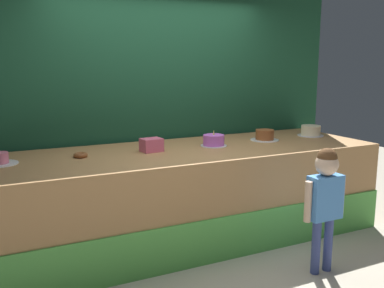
% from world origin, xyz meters
% --- Properties ---
extents(ground_plane, '(12.00, 12.00, 0.00)m').
position_xyz_m(ground_plane, '(0.00, 0.00, 0.00)').
color(ground_plane, '#BCB29E').
extents(stage_platform, '(4.01, 1.30, 0.93)m').
position_xyz_m(stage_platform, '(0.00, 0.63, 0.46)').
color(stage_platform, '#B27F4C').
rests_on(stage_platform, ground_plane).
extents(curtain_backdrop, '(4.62, 0.08, 2.73)m').
position_xyz_m(curtain_backdrop, '(0.00, 1.38, 1.37)').
color(curtain_backdrop, '#19472D').
rests_on(curtain_backdrop, ground_plane).
extents(child_figure, '(0.42, 0.19, 1.09)m').
position_xyz_m(child_figure, '(0.73, -0.56, 0.71)').
color(child_figure, '#3F4C8C').
rests_on(child_figure, ground_plane).
extents(pink_box, '(0.21, 0.18, 0.13)m').
position_xyz_m(pink_box, '(-0.34, 0.69, 1.00)').
color(pink_box, '#E36182').
rests_on(pink_box, stage_platform).
extents(donut, '(0.13, 0.13, 0.04)m').
position_xyz_m(donut, '(-1.02, 0.72, 0.95)').
color(donut, brown).
rests_on(donut, stage_platform).
extents(cake_center_left, '(0.27, 0.27, 0.18)m').
position_xyz_m(cake_center_left, '(0.34, 0.67, 0.99)').
color(cake_center_left, white).
rests_on(cake_center_left, stage_platform).
extents(cake_center_right, '(0.32, 0.32, 0.12)m').
position_xyz_m(cake_center_right, '(1.02, 0.72, 0.99)').
color(cake_center_right, white).
rests_on(cake_center_right, stage_platform).
extents(cake_far_right, '(0.31, 0.31, 0.13)m').
position_xyz_m(cake_far_right, '(1.71, 0.74, 0.99)').
color(cake_far_right, silver).
rests_on(cake_far_right, stage_platform).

